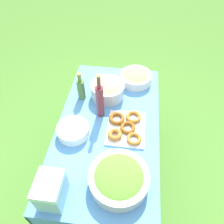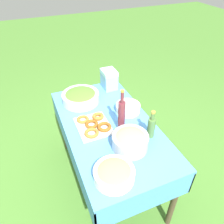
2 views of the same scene
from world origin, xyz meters
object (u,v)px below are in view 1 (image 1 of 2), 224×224
object	(u,v)px
olive_oil_bottle	(81,89)
bread_bowl	(136,77)
plate_stack	(73,131)
pasta_bowl	(108,89)
donut_platter	(125,127)
wine_bottle	(100,101)
salad_bowl	(119,178)
cooler_box	(51,191)

from	to	relation	value
olive_oil_bottle	bread_bowl	distance (m)	0.50
plate_stack	pasta_bowl	bearing A→B (deg)	-24.08
donut_platter	wine_bottle	bearing A→B (deg)	60.15
plate_stack	salad_bowl	bearing A→B (deg)	-131.76
salad_bowl	pasta_bowl	distance (m)	0.75
pasta_bowl	olive_oil_bottle	bearing A→B (deg)	103.28
donut_platter	wine_bottle	distance (m)	0.26
pasta_bowl	cooler_box	world-z (taller)	cooler_box
pasta_bowl	donut_platter	distance (m)	0.37
bread_bowl	olive_oil_bottle	bearing A→B (deg)	121.21
pasta_bowl	olive_oil_bottle	xyz separation A→B (m)	(-0.05, 0.20, 0.02)
wine_bottle	bread_bowl	bearing A→B (deg)	-30.03
plate_stack	wine_bottle	distance (m)	0.28
pasta_bowl	olive_oil_bottle	distance (m)	0.21
wine_bottle	plate_stack	bearing A→B (deg)	141.62
plate_stack	bread_bowl	size ratio (longest dim) A/B	0.82
pasta_bowl	cooler_box	distance (m)	0.89
salad_bowl	pasta_bowl	world-z (taller)	pasta_bowl
donut_platter	bread_bowl	size ratio (longest dim) A/B	1.23
donut_platter	bread_bowl	world-z (taller)	bread_bowl
donut_platter	cooler_box	world-z (taller)	cooler_box
wine_bottle	cooler_box	xyz separation A→B (m)	(-0.66, 0.16, -0.05)
salad_bowl	bread_bowl	world-z (taller)	salad_bowl
wine_bottle	cooler_box	distance (m)	0.68
olive_oil_bottle	bread_bowl	world-z (taller)	olive_oil_bottle
salad_bowl	pasta_bowl	size ratio (longest dim) A/B	1.31
pasta_bowl	salad_bowl	bearing A→B (deg)	-166.91
salad_bowl	bread_bowl	distance (m)	0.94
olive_oil_bottle	bread_bowl	bearing A→B (deg)	-58.79
wine_bottle	bread_bowl	size ratio (longest dim) A/B	1.41
plate_stack	bread_bowl	bearing A→B (deg)	-32.93
bread_bowl	cooler_box	xyz separation A→B (m)	(-1.08, 0.40, 0.05)
plate_stack	olive_oil_bottle	world-z (taller)	olive_oil_bottle
salad_bowl	bread_bowl	bearing A→B (deg)	-2.91
plate_stack	olive_oil_bottle	size ratio (longest dim) A/B	0.90
plate_stack	donut_platter	bearing A→B (deg)	-76.20
bread_bowl	pasta_bowl	bearing A→B (deg)	133.65
salad_bowl	donut_platter	bearing A→B (deg)	-0.64
pasta_bowl	cooler_box	size ratio (longest dim) A/B	1.34
bread_bowl	salad_bowl	bearing A→B (deg)	177.09
donut_platter	olive_oil_bottle	size ratio (longest dim) A/B	1.34
plate_stack	wine_bottle	bearing A→B (deg)	-38.38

